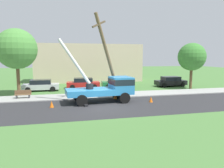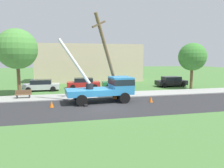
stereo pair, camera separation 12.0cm
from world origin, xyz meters
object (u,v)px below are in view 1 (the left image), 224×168
(roadside_tree_far, at_px, (192,57))
(utility_truck, at_px, (108,87))
(traffic_cone_curbside, at_px, (115,96))
(parked_sedan_green, at_px, (118,83))
(leaning_utility_pole, at_px, (108,57))
(traffic_cone_behind, at_px, (52,104))
(parked_sedan_silver, at_px, (41,85))
(traffic_cone_ahead, at_px, (151,99))
(parked_sedan_black, at_px, (171,81))
(parked_sedan_red, at_px, (83,83))
(park_bench, at_px, (23,94))
(roadside_tree_near, at_px, (17,49))

(roadside_tree_far, bearing_deg, utility_truck, -156.31)
(traffic_cone_curbside, bearing_deg, parked_sedan_green, 73.19)
(leaning_utility_pole, height_order, parked_sedan_green, leaning_utility_pole)
(traffic_cone_behind, xyz_separation_m, parked_sedan_green, (8.47, 10.01, 0.43))
(parked_sedan_silver, height_order, roadside_tree_far, roadside_tree_far)
(traffic_cone_ahead, xyz_separation_m, traffic_cone_behind, (-9.05, -0.02, 0.00))
(leaning_utility_pole, relative_size, traffic_cone_behind, 15.01)
(traffic_cone_curbside, distance_m, parked_sedan_black, 12.46)
(parked_sedan_red, distance_m, roadside_tree_far, 14.94)
(traffic_cone_curbside, distance_m, parked_sedan_green, 7.99)
(utility_truck, xyz_separation_m, traffic_cone_curbside, (0.98, 1.09, -1.13))
(utility_truck, xyz_separation_m, leaning_utility_pole, (0.25, 1.17, 2.88))
(parked_sedan_black, xyz_separation_m, park_bench, (-19.31, -5.07, -0.25))
(traffic_cone_behind, relative_size, roadside_tree_far, 0.09)
(parked_sedan_black, distance_m, roadside_tree_near, 20.75)
(utility_truck, bearing_deg, park_bench, 158.46)
(parked_sedan_red, relative_size, park_bench, 2.82)
(leaning_utility_pole, xyz_separation_m, traffic_cone_ahead, (3.63, -2.43, -4.01))
(parked_sedan_black, distance_m, roadside_tree_far, 4.72)
(utility_truck, xyz_separation_m, roadside_tree_near, (-8.94, 5.44, 3.70))
(traffic_cone_ahead, bearing_deg, utility_truck, 162.04)
(utility_truck, bearing_deg, traffic_cone_curbside, 47.98)
(parked_sedan_silver, bearing_deg, parked_sedan_green, 2.65)
(utility_truck, relative_size, parked_sedan_black, 1.57)
(traffic_cone_ahead, xyz_separation_m, roadside_tree_far, (8.69, 6.77, 3.97))
(traffic_cone_behind, distance_m, traffic_cone_curbside, 6.60)
(parked_sedan_red, xyz_separation_m, park_bench, (-6.73, -6.08, -0.25))
(utility_truck, bearing_deg, parked_sedan_red, 98.80)
(park_bench, bearing_deg, traffic_cone_curbside, -13.11)
(traffic_cone_curbside, distance_m, parked_sedan_red, 8.57)
(parked_sedan_black, bearing_deg, traffic_cone_behind, -149.61)
(leaning_utility_pole, height_order, parked_sedan_red, leaning_utility_pole)
(park_bench, bearing_deg, parked_sedan_green, 25.67)
(traffic_cone_curbside, height_order, park_bench, park_bench)
(traffic_cone_curbside, bearing_deg, roadside_tree_far, 20.89)
(utility_truck, relative_size, parked_sedan_red, 1.53)
(traffic_cone_behind, distance_m, parked_sedan_silver, 9.69)
(traffic_cone_curbside, distance_m, parked_sedan_silver, 10.63)
(leaning_utility_pole, height_order, parked_sedan_black, leaning_utility_pole)
(leaning_utility_pole, height_order, roadside_tree_far, leaning_utility_pole)
(parked_sedan_red, xyz_separation_m, roadside_tree_near, (-7.50, -3.86, 4.39))
(traffic_cone_ahead, height_order, parked_sedan_green, parked_sedan_green)
(parked_sedan_green, xyz_separation_m, roadside_tree_far, (9.28, -3.22, 3.54))
(roadside_tree_far, bearing_deg, parked_sedan_black, 117.28)
(parked_sedan_red, xyz_separation_m, roadside_tree_far, (14.01, -3.78, 3.54))
(parked_sedan_green, xyz_separation_m, park_bench, (-11.46, -5.51, -0.25))
(parked_sedan_red, height_order, parked_sedan_black, same)
(parked_sedan_silver, distance_m, park_bench, 5.22)
(traffic_cone_curbside, distance_m, roadside_tree_far, 13.02)
(leaning_utility_pole, height_order, traffic_cone_curbside, leaning_utility_pole)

